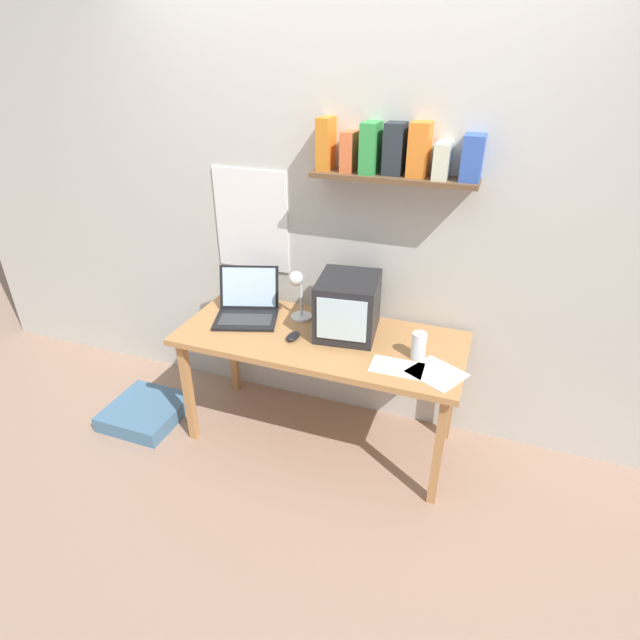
{
  "coord_description": "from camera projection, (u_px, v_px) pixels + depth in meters",
  "views": [
    {
      "loc": [
        0.81,
        -2.21,
        2.08
      ],
      "look_at": [
        0.0,
        0.0,
        0.81
      ],
      "focal_mm": 28.0,
      "sensor_mm": 36.0,
      "label": 1
    }
  ],
  "objects": [
    {
      "name": "computer_mouse",
      "position": [
        293.0,
        336.0,
        2.69
      ],
      "size": [
        0.07,
        0.11,
        0.03
      ],
      "rotation": [
        0.0,
        0.0,
        -0.11
      ],
      "color": "black",
      "rests_on": "corner_desk"
    },
    {
      "name": "desk_lamp",
      "position": [
        298.0,
        291.0,
        2.8
      ],
      "size": [
        0.12,
        0.15,
        0.31
      ],
      "rotation": [
        0.0,
        0.0,
        -0.16
      ],
      "color": "white",
      "rests_on": "corner_desk"
    },
    {
      "name": "back_wall",
      "position": [
        345.0,
        210.0,
        2.76
      ],
      "size": [
        5.6,
        0.24,
        2.6
      ],
      "color": "beige",
      "rests_on": "ground_plane"
    },
    {
      "name": "floor_cushion",
      "position": [
        146.0,
        412.0,
        3.19
      ],
      "size": [
        0.44,
        0.44,
        0.1
      ],
      "color": "teal",
      "rests_on": "ground_plane"
    },
    {
      "name": "juice_glass",
      "position": [
        419.0,
        347.0,
        2.5
      ],
      "size": [
        0.07,
        0.07,
        0.14
      ],
      "color": "white",
      "rests_on": "corner_desk"
    },
    {
      "name": "corner_desk",
      "position": [
        320.0,
        346.0,
        2.75
      ],
      "size": [
        1.56,
        0.66,
        0.71
      ],
      "color": "#B8804A",
      "rests_on": "ground_plane"
    },
    {
      "name": "ground_plane",
      "position": [
        320.0,
        436.0,
        3.06
      ],
      "size": [
        12.0,
        12.0,
        0.0
      ],
      "primitive_type": "plane",
      "color": "#A27F6A"
    },
    {
      "name": "laptop",
      "position": [
        247.0,
        305.0,
        2.91
      ],
      "size": [
        0.44,
        0.43,
        0.26
      ],
      "rotation": [
        0.0,
        0.0,
        0.32
      ],
      "color": "black",
      "rests_on": "corner_desk"
    },
    {
      "name": "crt_monitor",
      "position": [
        348.0,
        306.0,
        2.69
      ],
      "size": [
        0.36,
        0.4,
        0.32
      ],
      "rotation": [
        0.0,
        0.0,
        0.12
      ],
      "color": "#232326",
      "rests_on": "corner_desk"
    },
    {
      "name": "open_notebook",
      "position": [
        437.0,
        373.0,
        2.4
      ],
      "size": [
        0.31,
        0.3,
        0.0
      ],
      "rotation": [
        0.0,
        0.0,
        -0.49
      ],
      "color": "white",
      "rests_on": "corner_desk"
    },
    {
      "name": "loose_paper_near_laptop",
      "position": [
        397.0,
        367.0,
        2.45
      ],
      "size": [
        0.26,
        0.16,
        0.0
      ],
      "rotation": [
        0.0,
        0.0,
        0.02
      ],
      "color": "white",
      "rests_on": "corner_desk"
    }
  ]
}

